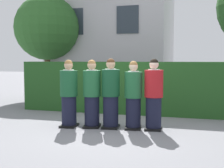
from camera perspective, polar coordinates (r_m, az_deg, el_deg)
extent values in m
plane|color=slate|center=(7.36, 0.00, -8.18)|extent=(60.00, 60.00, 0.00)
cylinder|color=black|center=(7.50, -8.02, -5.07)|extent=(0.36, 0.36, 0.75)
cube|color=black|center=(7.57, -7.99, -7.67)|extent=(0.42, 0.50, 0.05)
cylinder|color=#19512D|center=(7.42, -8.08, 0.12)|extent=(0.42, 0.42, 0.62)
cylinder|color=white|center=(7.40, -8.11, 2.54)|extent=(0.26, 0.26, 0.03)
cube|color=navy|center=(7.60, -7.60, 1.16)|extent=(0.04, 0.02, 0.27)
sphere|color=tan|center=(7.40, -8.12, 3.47)|extent=(0.21, 0.21, 0.21)
sphere|color=olive|center=(7.40, -8.12, 3.76)|extent=(0.19, 0.19, 0.19)
cube|color=white|center=(7.68, -7.42, -0.41)|extent=(0.15, 0.02, 0.20)
cylinder|color=black|center=(7.39, -3.76, -5.19)|extent=(0.36, 0.36, 0.75)
cube|color=black|center=(7.45, -3.75, -7.83)|extent=(0.45, 0.52, 0.05)
cylinder|color=#1E5B33|center=(7.30, -3.79, 0.10)|extent=(0.42, 0.42, 0.62)
cylinder|color=white|center=(7.28, -3.80, 2.56)|extent=(0.26, 0.26, 0.03)
cube|color=gold|center=(7.49, -3.51, 1.16)|extent=(0.04, 0.02, 0.27)
sphere|color=tan|center=(7.28, -3.81, 3.51)|extent=(0.21, 0.21, 0.21)
sphere|color=olive|center=(7.28, -3.81, 3.80)|extent=(0.19, 0.19, 0.19)
cube|color=white|center=(7.57, -3.40, -0.44)|extent=(0.15, 0.03, 0.20)
cylinder|color=black|center=(7.29, -0.25, -5.25)|extent=(0.36, 0.36, 0.76)
cube|color=black|center=(7.36, -0.25, -7.98)|extent=(0.43, 0.51, 0.05)
cylinder|color=#144728|center=(7.21, -0.26, 0.21)|extent=(0.43, 0.43, 0.63)
cylinder|color=white|center=(7.19, -0.26, 2.74)|extent=(0.27, 0.27, 0.03)
cube|color=#236038|center=(7.40, 0.04, 1.29)|extent=(0.04, 0.02, 0.28)
sphere|color=tan|center=(7.19, -0.26, 3.72)|extent=(0.22, 0.22, 0.22)
sphere|color=#472D19|center=(7.19, -0.26, 4.02)|extent=(0.20, 0.20, 0.20)
cylinder|color=black|center=(7.22, 3.98, -5.46)|extent=(0.35, 0.35, 0.73)
cube|color=black|center=(7.29, 3.97, -8.11)|extent=(0.43, 0.51, 0.05)
cylinder|color=#1E5B33|center=(7.14, 4.01, -0.16)|extent=(0.41, 0.41, 0.61)
cylinder|color=white|center=(7.12, 4.03, 2.31)|extent=(0.26, 0.26, 0.03)
cube|color=#236038|center=(7.33, 4.13, 0.91)|extent=(0.04, 0.02, 0.27)
sphere|color=beige|center=(7.12, 4.03, 3.27)|extent=(0.21, 0.21, 0.21)
sphere|color=olive|center=(7.12, 4.03, 3.56)|extent=(0.19, 0.19, 0.19)
cube|color=white|center=(7.41, 4.16, -0.69)|extent=(0.15, 0.03, 0.20)
cylinder|color=black|center=(7.18, 7.75, -5.45)|extent=(0.36, 0.36, 0.76)
cube|color=black|center=(7.25, 7.72, -8.21)|extent=(0.41, 0.50, 0.05)
cylinder|color=#AD191E|center=(7.10, 7.81, 0.07)|extent=(0.43, 0.43, 0.63)
cylinder|color=white|center=(7.08, 7.84, 2.64)|extent=(0.27, 0.27, 0.03)
cube|color=gold|center=(7.29, 7.96, 1.17)|extent=(0.04, 0.01, 0.28)
sphere|color=beige|center=(7.08, 7.85, 3.63)|extent=(0.21, 0.21, 0.21)
sphere|color=black|center=(7.08, 7.85, 3.93)|extent=(0.20, 0.20, 0.20)
cube|color=white|center=(7.38, 7.99, -0.50)|extent=(0.15, 0.02, 0.20)
cube|color=#214C1E|center=(9.26, 3.75, -0.68)|extent=(7.01, 0.70, 1.56)
cube|color=silver|center=(14.70, 0.34, 8.35)|extent=(5.24, 4.12, 5.20)
cube|color=#2D3842|center=(13.22, -7.27, 11.46)|extent=(0.90, 0.04, 1.10)
cube|color=#2D3842|center=(12.46, 2.91, 11.92)|extent=(0.90, 0.04, 1.10)
cylinder|color=brown|center=(13.29, -11.90, 1.10)|extent=(0.24, 0.24, 1.70)
sphere|color=#2D6028|center=(13.33, -12.05, 10.24)|extent=(2.72, 2.72, 2.72)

